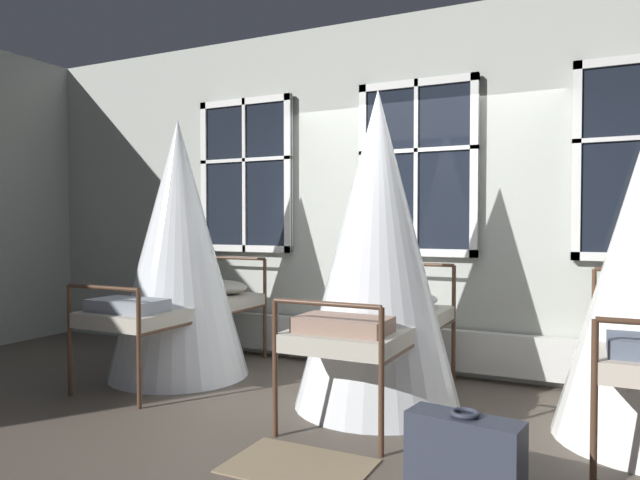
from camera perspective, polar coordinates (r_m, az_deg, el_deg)
The scene contains 7 objects.
ground at distance 4.52m, azimuth 5.07°, elevation -16.14°, with size 19.35×19.35×0.00m, color brown.
back_wall_with_windows at distance 5.50m, azimuth 9.78°, elevation 4.59°, with size 9.21×0.10×3.33m, color #B2B7AD.
window_bank at distance 5.39m, azimuth 9.40°, elevation -1.21°, with size 4.84×0.10×2.62m.
cot_first at distance 5.40m, azimuth -13.72°, elevation -1.08°, with size 1.25×1.82×2.32m.
cot_second at distance 4.38m, azimuth 5.69°, elevation -1.26°, with size 1.25×1.82×2.38m.
rug_second at distance 3.53m, azimuth -2.14°, elevation -21.32°, with size 0.80×0.56×0.01m, color #8E7A5B.
suitcase_dark at distance 3.12m, azimuth 14.00°, elevation -20.27°, with size 0.58×0.29×0.47m.
Camera 1 is at (1.53, -4.02, 1.39)m, focal length 32.55 mm.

